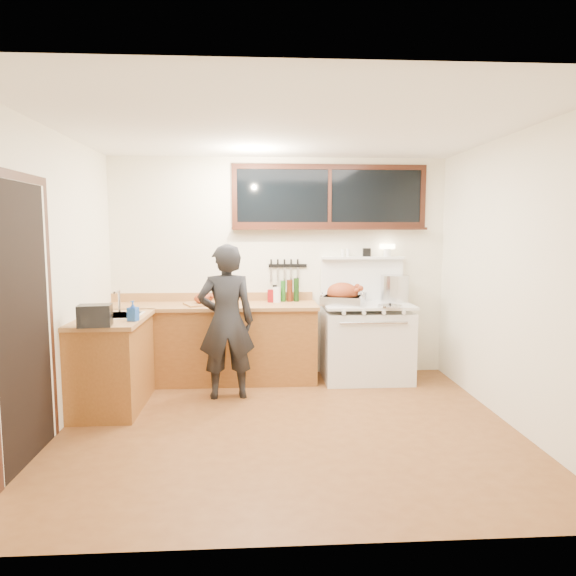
{
  "coord_description": "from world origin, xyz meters",
  "views": [
    {
      "loc": [
        -0.27,
        -4.41,
        1.75
      ],
      "look_at": [
        0.05,
        0.85,
        1.15
      ],
      "focal_mm": 32.0,
      "sensor_mm": 36.0,
      "label": 1
    }
  ],
  "objects": [
    {
      "name": "sink_unit",
      "position": [
        -1.68,
        0.7,
        0.85
      ],
      "size": [
        0.5,
        0.45,
        0.37
      ],
      "color": "white",
      "rests_on": "counter_left"
    },
    {
      "name": "bottle_cluster",
      "position": [
        0.1,
        1.63,
        1.03
      ],
      "size": [
        0.31,
        0.07,
        0.28
      ],
      "color": "black",
      "rests_on": "counter_back"
    },
    {
      "name": "cutting_board",
      "position": [
        -0.88,
        1.42,
        0.95
      ],
      "size": [
        0.49,
        0.44,
        0.14
      ],
      "color": "#A57341",
      "rests_on": "counter_back"
    },
    {
      "name": "pitcher",
      "position": [
        -0.04,
        1.57,
        0.99
      ],
      "size": [
        0.1,
        0.1,
        0.18
      ],
      "color": "white",
      "rests_on": "counter_back"
    },
    {
      "name": "room_shell",
      "position": [
        0.0,
        0.0,
        1.65
      ],
      "size": [
        4.1,
        3.6,
        2.65
      ],
      "color": "white",
      "rests_on": "ground"
    },
    {
      "name": "ground_plane",
      "position": [
        0.0,
        0.0,
        -0.01
      ],
      "size": [
        4.0,
        3.5,
        0.02
      ],
      "primitive_type": "cube",
      "color": "brown"
    },
    {
      "name": "back_window",
      "position": [
        0.6,
        1.72,
        2.06
      ],
      "size": [
        2.32,
        0.13,
        0.77
      ],
      "color": "black",
      "rests_on": "room_shell"
    },
    {
      "name": "saucepan",
      "position": [
        0.97,
        1.62,
        0.95
      ],
      "size": [
        0.18,
        0.27,
        0.11
      ],
      "color": "silver",
      "rests_on": "vintage_stove"
    },
    {
      "name": "soap_bottle",
      "position": [
        -1.43,
        0.4,
        1.0
      ],
      "size": [
        0.11,
        0.11,
        0.19
      ],
      "color": "#2250AB",
      "rests_on": "counter_left"
    },
    {
      "name": "pot_lid",
      "position": [
        1.2,
        1.12,
        0.91
      ],
      "size": [
        0.32,
        0.32,
        0.04
      ],
      "color": "silver",
      "rests_on": "vintage_stove"
    },
    {
      "name": "left_doorway",
      "position": [
        -1.99,
        -0.55,
        1.09
      ],
      "size": [
        0.02,
        1.04,
        2.17
      ],
      "color": "black",
      "rests_on": "ground"
    },
    {
      "name": "roast_turkey",
      "position": [
        0.71,
        1.33,
        1.0
      ],
      "size": [
        0.55,
        0.48,
        0.25
      ],
      "color": "silver",
      "rests_on": "vintage_stove"
    },
    {
      "name": "coffee_tin",
      "position": [
        -0.09,
        1.58,
        0.97
      ],
      "size": [
        0.11,
        0.1,
        0.15
      ],
      "color": "maroon",
      "rests_on": "counter_back"
    },
    {
      "name": "toaster",
      "position": [
        -1.7,
        0.15,
        1.0
      ],
      "size": [
        0.3,
        0.23,
        0.19
      ],
      "color": "black",
      "rests_on": "counter_left"
    },
    {
      "name": "counter_left",
      "position": [
        -1.7,
        0.62,
        0.45
      ],
      "size": [
        0.64,
        1.09,
        0.9
      ],
      "color": "brown",
      "rests_on": "ground"
    },
    {
      "name": "man",
      "position": [
        -0.59,
        0.85,
        0.8
      ],
      "size": [
        0.63,
        0.45,
        1.61
      ],
      "color": "black",
      "rests_on": "ground"
    },
    {
      "name": "counter_back",
      "position": [
        -0.8,
        1.45,
        0.45
      ],
      "size": [
        2.44,
        0.64,
        1.0
      ],
      "color": "brown",
      "rests_on": "ground"
    },
    {
      "name": "vintage_stove",
      "position": [
        1.0,
        1.41,
        0.47
      ],
      "size": [
        1.02,
        0.74,
        1.58
      ],
      "color": "white",
      "rests_on": "ground"
    },
    {
      "name": "stockpot",
      "position": [
        1.37,
        1.55,
        1.06
      ],
      "size": [
        0.39,
        0.39,
        0.31
      ],
      "color": "silver",
      "rests_on": "vintage_stove"
    },
    {
      "name": "knife_strip",
      "position": [
        0.08,
        1.73,
        1.31
      ],
      "size": [
        0.46,
        0.03,
        0.28
      ],
      "color": "black",
      "rests_on": "room_shell"
    }
  ]
}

